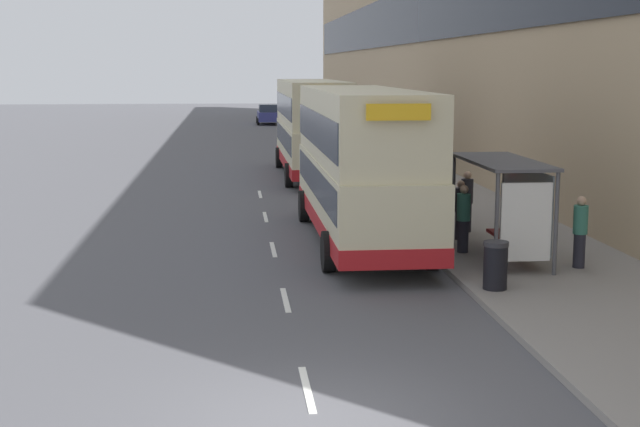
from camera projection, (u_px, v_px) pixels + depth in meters
name	position (u px, v px, depth m)	size (l,w,h in m)	color
ground_plane	(315.00, 422.00, 12.43)	(220.00, 220.00, 0.00)	#515156
pavement	(364.00, 152.00, 50.85)	(5.00, 93.00, 0.14)	gray
terrace_facade	(436.00, 0.00, 49.86)	(3.10, 93.00, 17.23)	tan
lane_mark_0	(307.00, 389.00, 13.70)	(0.12, 2.00, 0.01)	silver
lane_mark_1	(286.00, 300.00, 18.93)	(0.12, 2.00, 0.01)	silver
lane_mark_2	(273.00, 249.00, 24.16)	(0.12, 2.00, 0.01)	silver
lane_mark_3	(265.00, 217.00, 29.39)	(0.12, 2.00, 0.01)	silver
lane_mark_4	(260.00, 194.00, 34.61)	(0.12, 2.00, 0.01)	silver
bus_shelter	(512.00, 191.00, 21.90)	(1.60, 4.20, 2.48)	#4C4C51
double_decker_bus_near	(361.00, 162.00, 24.67)	(2.85, 11.06, 4.30)	beige
double_decker_bus_ahead	(312.00, 126.00, 39.85)	(2.85, 11.23, 4.30)	beige
car_0	(268.00, 114.00, 76.76)	(2.02, 4.48, 1.73)	navy
pedestrian_at_shelter	(444.00, 213.00, 24.09)	(0.33, 0.33, 1.67)	#23232D
pedestrian_1	(580.00, 231.00, 21.24)	(0.34, 0.34, 1.73)	#23232D
pedestrian_2	(460.00, 209.00, 24.72)	(0.33, 0.33, 1.66)	#23232D
pedestrian_3	(467.00, 201.00, 25.88)	(0.35, 0.35, 1.78)	#23232D
pedestrian_4	(463.00, 218.00, 22.99)	(0.35, 0.35, 1.77)	#23232D
litter_bin	(495.00, 265.00, 19.23)	(0.55, 0.55, 1.05)	black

